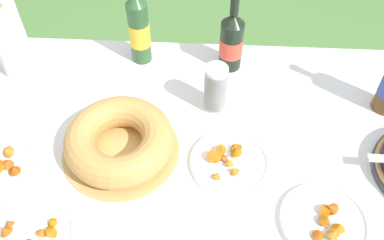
{
  "coord_description": "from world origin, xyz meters",
  "views": [
    {
      "loc": [
        0.02,
        -0.77,
        1.72
      ],
      "look_at": [
        -0.02,
        0.06,
        0.73
      ],
      "focal_mm": 40.0,
      "sensor_mm": 36.0,
      "label": 1
    }
  ],
  "objects_px": {
    "cider_bottle_green": "(139,28)",
    "snack_plate_near": "(29,236)",
    "paper_towel_roll": "(10,41)",
    "snack_plate_far": "(229,161)",
    "cup_stack": "(216,89)",
    "bundt_cake": "(119,141)",
    "snack_plate_right": "(324,222)",
    "juice_bottle_red": "(231,41)"
  },
  "relations": [
    {
      "from": "bundt_cake",
      "to": "paper_towel_roll",
      "type": "height_order",
      "value": "paper_towel_roll"
    },
    {
      "from": "cup_stack",
      "to": "snack_plate_far",
      "type": "xyz_separation_m",
      "value": [
        0.05,
        -0.22,
        -0.08
      ]
    },
    {
      "from": "snack_plate_far",
      "to": "paper_towel_roll",
      "type": "bearing_deg",
      "value": 153.85
    },
    {
      "from": "bundt_cake",
      "to": "snack_plate_near",
      "type": "relative_size",
      "value": 1.47
    },
    {
      "from": "cup_stack",
      "to": "juice_bottle_red",
      "type": "distance_m",
      "value": 0.21
    },
    {
      "from": "cup_stack",
      "to": "paper_towel_roll",
      "type": "relative_size",
      "value": 0.66
    },
    {
      "from": "cider_bottle_green",
      "to": "snack_plate_far",
      "type": "xyz_separation_m",
      "value": [
        0.31,
        -0.44,
        -0.12
      ]
    },
    {
      "from": "juice_bottle_red",
      "to": "paper_towel_roll",
      "type": "bearing_deg",
      "value": -174.89
    },
    {
      "from": "bundt_cake",
      "to": "cider_bottle_green",
      "type": "bearing_deg",
      "value": 88.63
    },
    {
      "from": "cup_stack",
      "to": "snack_plate_far",
      "type": "relative_size",
      "value": 0.75
    },
    {
      "from": "snack_plate_right",
      "to": "snack_plate_far",
      "type": "relative_size",
      "value": 1.01
    },
    {
      "from": "cider_bottle_green",
      "to": "snack_plate_right",
      "type": "bearing_deg",
      "value": -47.84
    },
    {
      "from": "snack_plate_right",
      "to": "bundt_cake",
      "type": "bearing_deg",
      "value": 160.22
    },
    {
      "from": "cider_bottle_green",
      "to": "juice_bottle_red",
      "type": "height_order",
      "value": "cider_bottle_green"
    },
    {
      "from": "juice_bottle_red",
      "to": "snack_plate_near",
      "type": "relative_size",
      "value": 1.26
    },
    {
      "from": "cup_stack",
      "to": "paper_towel_roll",
      "type": "xyz_separation_m",
      "value": [
        -0.68,
        0.14,
        0.05
      ]
    },
    {
      "from": "juice_bottle_red",
      "to": "snack_plate_right",
      "type": "bearing_deg",
      "value": -67.62
    },
    {
      "from": "paper_towel_roll",
      "to": "snack_plate_far",
      "type": "bearing_deg",
      "value": -26.15
    },
    {
      "from": "snack_plate_near",
      "to": "snack_plate_right",
      "type": "bearing_deg",
      "value": 6.12
    },
    {
      "from": "snack_plate_far",
      "to": "cider_bottle_green",
      "type": "bearing_deg",
      "value": 125.17
    },
    {
      "from": "snack_plate_near",
      "to": "snack_plate_far",
      "type": "relative_size",
      "value": 1.01
    },
    {
      "from": "cider_bottle_green",
      "to": "paper_towel_roll",
      "type": "height_order",
      "value": "cider_bottle_green"
    },
    {
      "from": "snack_plate_near",
      "to": "snack_plate_right",
      "type": "xyz_separation_m",
      "value": [
        0.77,
        0.08,
        0.0
      ]
    },
    {
      "from": "snack_plate_near",
      "to": "snack_plate_far",
      "type": "distance_m",
      "value": 0.58
    },
    {
      "from": "snack_plate_near",
      "to": "cup_stack",
      "type": "bearing_deg",
      "value": 45.63
    },
    {
      "from": "snack_plate_right",
      "to": "snack_plate_near",
      "type": "bearing_deg",
      "value": -173.88
    },
    {
      "from": "juice_bottle_red",
      "to": "snack_plate_right",
      "type": "relative_size",
      "value": 1.26
    },
    {
      "from": "snack_plate_right",
      "to": "snack_plate_far",
      "type": "bearing_deg",
      "value": 144.42
    },
    {
      "from": "snack_plate_near",
      "to": "paper_towel_roll",
      "type": "distance_m",
      "value": 0.67
    },
    {
      "from": "juice_bottle_red",
      "to": "snack_plate_far",
      "type": "height_order",
      "value": "juice_bottle_red"
    },
    {
      "from": "juice_bottle_red",
      "to": "paper_towel_roll",
      "type": "xyz_separation_m",
      "value": [
        -0.73,
        -0.07,
        0.02
      ]
    },
    {
      "from": "bundt_cake",
      "to": "juice_bottle_red",
      "type": "xyz_separation_m",
      "value": [
        0.33,
        0.4,
        0.06
      ]
    },
    {
      "from": "bundt_cake",
      "to": "juice_bottle_red",
      "type": "distance_m",
      "value": 0.52
    },
    {
      "from": "cup_stack",
      "to": "snack_plate_near",
      "type": "xyz_separation_m",
      "value": [
        -0.47,
        -0.48,
        -0.08
      ]
    },
    {
      "from": "cider_bottle_green",
      "to": "snack_plate_right",
      "type": "height_order",
      "value": "cider_bottle_green"
    },
    {
      "from": "cup_stack",
      "to": "snack_plate_right",
      "type": "relative_size",
      "value": 0.74
    },
    {
      "from": "bundt_cake",
      "to": "cider_bottle_green",
      "type": "relative_size",
      "value": 1.0
    },
    {
      "from": "cider_bottle_green",
      "to": "cup_stack",
      "type": "bearing_deg",
      "value": -40.18
    },
    {
      "from": "cider_bottle_green",
      "to": "snack_plate_near",
      "type": "height_order",
      "value": "cider_bottle_green"
    },
    {
      "from": "snack_plate_right",
      "to": "paper_towel_roll",
      "type": "relative_size",
      "value": 0.89
    },
    {
      "from": "snack_plate_near",
      "to": "paper_towel_roll",
      "type": "xyz_separation_m",
      "value": [
        -0.21,
        0.62,
        0.12
      ]
    },
    {
      "from": "snack_plate_near",
      "to": "paper_towel_roll",
      "type": "height_order",
      "value": "paper_towel_roll"
    }
  ]
}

